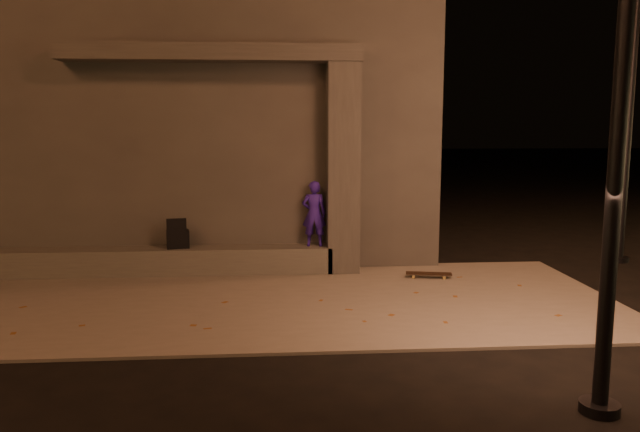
{
  "coord_description": "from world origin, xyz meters",
  "views": [
    {
      "loc": [
        0.5,
        -6.97,
        2.6
      ],
      "look_at": [
        1.17,
        2.0,
        1.28
      ],
      "focal_mm": 35.0,
      "sensor_mm": 36.0,
      "label": 1
    }
  ],
  "objects": [
    {
      "name": "building",
      "position": [
        -1.0,
        6.49,
        2.61
      ],
      "size": [
        9.0,
        5.1,
        5.22
      ],
      "color": "#3D3A37",
      "rests_on": "ground"
    },
    {
      "name": "sidewalk",
      "position": [
        0.0,
        2.0,
        0.02
      ],
      "size": [
        11.0,
        4.4,
        0.04
      ],
      "primitive_type": "cube",
      "color": "#68645C",
      "rests_on": "ground"
    },
    {
      "name": "canopy",
      "position": [
        -0.5,
        3.8,
        3.78
      ],
      "size": [
        5.0,
        0.7,
        0.28
      ],
      "primitive_type": "cube",
      "color": "#3D3A37",
      "rests_on": "column"
    },
    {
      "name": "skateboarder",
      "position": [
        1.2,
        3.75,
        1.06
      ],
      "size": [
        0.44,
        0.31,
        1.15
      ],
      "primitive_type": "imported",
      "rotation": [
        0.0,
        0.0,
        3.07
      ],
      "color": "#2C1691",
      "rests_on": "ledge"
    },
    {
      "name": "ground",
      "position": [
        0.0,
        0.0,
        0.0
      ],
      "size": [
        120.0,
        120.0,
        0.0
      ],
      "primitive_type": "plane",
      "color": "black",
      "rests_on": "ground"
    },
    {
      "name": "street_lamp_2",
      "position": [
        7.09,
        4.25,
        4.24
      ],
      "size": [
        0.36,
        0.36,
        7.51
      ],
      "color": "black",
      "rests_on": "ground"
    },
    {
      "name": "column",
      "position": [
        1.7,
        3.75,
        1.84
      ],
      "size": [
        0.55,
        0.55,
        3.6
      ],
      "primitive_type": "cube",
      "color": "#3D3A37",
      "rests_on": "sidewalk"
    },
    {
      "name": "backpack",
      "position": [
        -1.16,
        3.75,
        0.67
      ],
      "size": [
        0.42,
        0.31,
        0.53
      ],
      "rotation": [
        0.0,
        0.0,
        0.2
      ],
      "color": "black",
      "rests_on": "ledge"
    },
    {
      "name": "ledge",
      "position": [
        -1.5,
        3.75,
        0.27
      ],
      "size": [
        6.0,
        0.55,
        0.45
      ],
      "primitive_type": "cube",
      "color": "#4F4D47",
      "rests_on": "sidewalk"
    },
    {
      "name": "skateboard",
      "position": [
        3.09,
        3.1,
        0.11
      ],
      "size": [
        0.79,
        0.34,
        0.08
      ],
      "rotation": [
        0.0,
        0.0,
        -0.2
      ],
      "color": "black",
      "rests_on": "sidewalk"
    }
  ]
}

